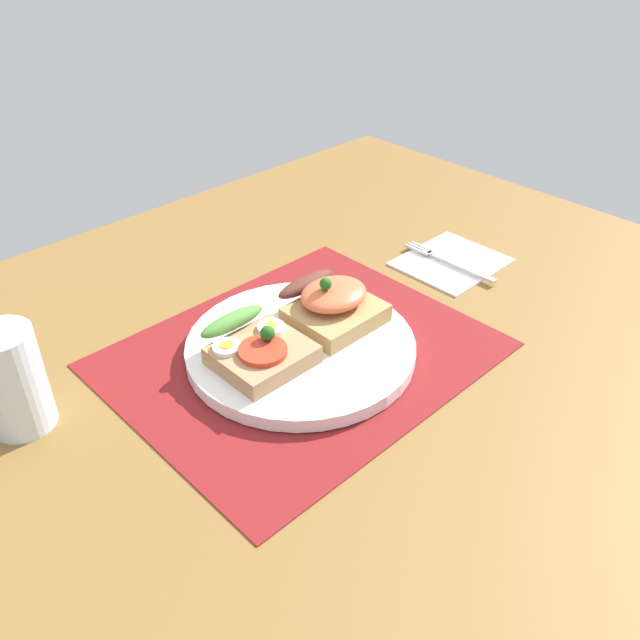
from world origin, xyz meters
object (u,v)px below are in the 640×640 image
drinking_glass (12,380)px  fork (447,260)px  sandwich_egg_tomato (257,348)px  napkin (451,261)px  plate (301,347)px  sandwich_salmon (331,303)px

drinking_glass → fork: bearing=-9.9°
sandwich_egg_tomato → fork: bearing=0.4°
fork → drinking_glass: size_ratio=1.35×
sandwich_egg_tomato → napkin: (34.79, 0.11, -3.07)cm
plate → drinking_glass: size_ratio=2.36×
sandwich_egg_tomato → drinking_glass: 23.87cm
plate → drinking_glass: drinking_glass is taller
sandwich_egg_tomato → sandwich_salmon: bearing=0.1°
sandwich_egg_tomato → fork: sandwich_egg_tomato is taller
sandwich_egg_tomato → drinking_glass: drinking_glass is taller
fork → sandwich_salmon: bearing=-179.5°
napkin → fork: (-0.97, 0.12, 0.46)cm
fork → drinking_glass: bearing=170.1°
sandwich_salmon → drinking_glass: (-32.75, 9.92, 1.42)cm
drinking_glass → plate: bearing=-21.7°
napkin → fork: 1.08cm
sandwich_salmon → napkin: (23.64, 0.08, -3.71)cm
plate → fork: bearing=2.2°
sandwich_salmon → drinking_glass: 34.25cm
plate → drinking_glass: (-27.11, 10.81, 4.35)cm
sandwich_salmon → napkin: bearing=0.2°
drinking_glass → napkin: bearing=-9.9°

